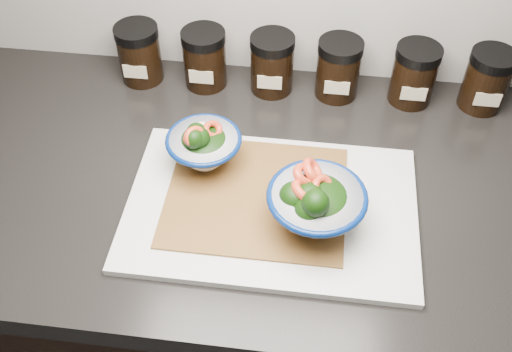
# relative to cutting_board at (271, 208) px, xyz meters

# --- Properties ---
(cabinet) EXTENTS (3.43, 0.58, 0.86)m
(cabinet) POSITION_rel_cutting_board_xyz_m (0.03, 0.06, -0.48)
(cabinet) COLOR black
(cabinet) RESTS_ON ground
(countertop) EXTENTS (3.50, 0.60, 0.04)m
(countertop) POSITION_rel_cutting_board_xyz_m (0.03, 0.06, -0.03)
(countertop) COLOR black
(countertop) RESTS_ON cabinet
(cutting_board) EXTENTS (0.45, 0.30, 0.01)m
(cutting_board) POSITION_rel_cutting_board_xyz_m (0.00, 0.00, 0.00)
(cutting_board) COLOR silver
(cutting_board) RESTS_ON countertop
(bamboo_mat) EXTENTS (0.28, 0.24, 0.00)m
(bamboo_mat) POSITION_rel_cutting_board_xyz_m (-0.03, 0.01, 0.01)
(bamboo_mat) COLOR olive
(bamboo_mat) RESTS_ON cutting_board
(bowl_left) EXTENTS (0.12, 0.12, 0.10)m
(bowl_left) POSITION_rel_cutting_board_xyz_m (-0.12, 0.07, 0.05)
(bowl_left) COLOR white
(bowl_left) RESTS_ON bamboo_mat
(bowl_right) EXTENTS (0.15, 0.15, 0.10)m
(bowl_right) POSITION_rel_cutting_board_xyz_m (0.07, -0.03, 0.06)
(bowl_right) COLOR white
(bowl_right) RESTS_ON bamboo_mat
(spice_jar_a) EXTENTS (0.08, 0.08, 0.11)m
(spice_jar_a) POSITION_rel_cutting_board_xyz_m (-0.28, 0.30, 0.05)
(spice_jar_a) COLOR black
(spice_jar_a) RESTS_ON countertop
(spice_jar_b) EXTENTS (0.08, 0.08, 0.11)m
(spice_jar_b) POSITION_rel_cutting_board_xyz_m (-0.16, 0.30, 0.05)
(spice_jar_b) COLOR black
(spice_jar_b) RESTS_ON countertop
(spice_jar_c) EXTENTS (0.08, 0.08, 0.11)m
(spice_jar_c) POSITION_rel_cutting_board_xyz_m (-0.03, 0.30, 0.05)
(spice_jar_c) COLOR black
(spice_jar_c) RESTS_ON countertop
(spice_jar_d) EXTENTS (0.08, 0.08, 0.11)m
(spice_jar_d) POSITION_rel_cutting_board_xyz_m (0.09, 0.30, 0.05)
(spice_jar_d) COLOR black
(spice_jar_d) RESTS_ON countertop
(spice_jar_e) EXTENTS (0.08, 0.08, 0.11)m
(spice_jar_e) POSITION_rel_cutting_board_xyz_m (0.23, 0.30, 0.05)
(spice_jar_e) COLOR black
(spice_jar_e) RESTS_ON countertop
(spice_jar_f) EXTENTS (0.08, 0.08, 0.11)m
(spice_jar_f) POSITION_rel_cutting_board_xyz_m (0.35, 0.30, 0.05)
(spice_jar_f) COLOR black
(spice_jar_f) RESTS_ON countertop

